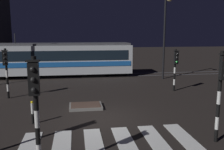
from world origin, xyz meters
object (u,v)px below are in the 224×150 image
at_px(traffic_light_kerb_mid_left, 35,100).
at_px(bollard_island_edge, 32,112).
at_px(street_lamp_trackside_right, 166,28).
at_px(traffic_light_corner_near_right, 221,83).
at_px(traffic_light_corner_far_right, 176,64).
at_px(tram, 44,59).
at_px(traffic_light_corner_far_left, 6,66).

xyz_separation_m(traffic_light_kerb_mid_left, bollard_island_edge, (-0.90, 4.51, -1.80)).
bearing_deg(street_lamp_trackside_right, traffic_light_corner_near_right, -101.67).
relative_size(traffic_light_corner_far_right, tram, 0.18).
xyz_separation_m(traffic_light_corner_far_right, traffic_light_corner_far_left, (-11.48, -0.37, 0.12)).
xyz_separation_m(traffic_light_corner_far_right, bollard_island_edge, (-9.15, -5.24, -1.45)).
relative_size(traffic_light_corner_far_right, traffic_light_corner_near_right, 0.86).
bearing_deg(traffic_light_corner_far_right, traffic_light_corner_near_right, -101.99).
relative_size(traffic_light_corner_near_right, tram, 0.21).
xyz_separation_m(tram, bollard_island_edge, (0.92, -12.56, -1.19)).
distance_m(traffic_light_corner_far_left, bollard_island_edge, 5.62).
height_order(tram, bollard_island_edge, tram).
bearing_deg(traffic_light_corner_far_right, street_lamp_trackside_right, 78.91).
bearing_deg(traffic_light_corner_near_right, street_lamp_trackside_right, 78.33).
bearing_deg(tram, traffic_light_corner_near_right, -62.10).
height_order(traffic_light_corner_far_left, bollard_island_edge, traffic_light_corner_far_left).
height_order(traffic_light_corner_far_right, tram, tram).
distance_m(traffic_light_corner_far_right, traffic_light_kerb_mid_left, 12.77).
bearing_deg(traffic_light_corner_far_right, traffic_light_corner_far_left, -178.18).
bearing_deg(tram, bollard_island_edge, -85.82).
bearing_deg(tram, traffic_light_corner_far_right, -36.04).
height_order(traffic_light_kerb_mid_left, tram, tram).
bearing_deg(traffic_light_corner_far_left, tram, 79.62).
xyz_separation_m(traffic_light_corner_far_left, tram, (1.41, 7.69, -0.38)).
relative_size(traffic_light_corner_far_right, traffic_light_corner_far_left, 0.94).
height_order(traffic_light_corner_far_right, traffic_light_corner_far_left, traffic_light_corner_far_left).
bearing_deg(traffic_light_corner_near_right, traffic_light_corner_far_right, 78.01).
bearing_deg(bollard_island_edge, street_lamp_trackside_right, 44.35).
height_order(street_lamp_trackside_right, tram, street_lamp_trackside_right).
distance_m(traffic_light_kerb_mid_left, traffic_light_corner_near_right, 6.62).
height_order(street_lamp_trackside_right, bollard_island_edge, street_lamp_trackside_right).
relative_size(traffic_light_corner_far_right, traffic_light_kerb_mid_left, 0.85).
height_order(traffic_light_corner_far_right, traffic_light_kerb_mid_left, traffic_light_kerb_mid_left).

